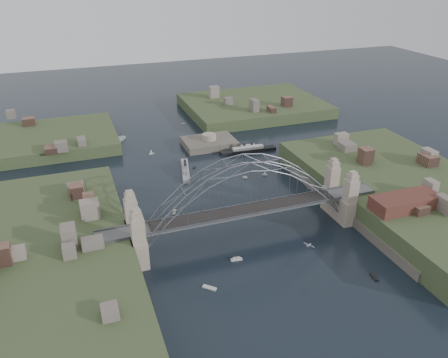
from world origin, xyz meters
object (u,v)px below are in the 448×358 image
at_px(wharf_shed, 405,202).
at_px(naval_cruiser_far, 117,142).
at_px(fort_island, 209,147).
at_px(naval_cruiser_near, 185,170).
at_px(ocean_liner, 248,150).
at_px(bridge, 246,198).

relative_size(wharf_shed, naval_cruiser_far, 1.62).
relative_size(fort_island, wharf_shed, 1.10).
xyz_separation_m(naval_cruiser_near, ocean_liner, (30.03, 10.09, -0.00)).
bearing_deg(bridge, naval_cruiser_far, 106.26).
bearing_deg(bridge, fort_island, 80.27).
bearing_deg(naval_cruiser_near, bridge, -84.24).
height_order(naval_cruiser_near, naval_cruiser_far, naval_cruiser_near).
bearing_deg(ocean_liner, naval_cruiser_far, 150.30).
height_order(bridge, ocean_liner, bridge).
distance_m(fort_island, naval_cruiser_far, 40.91).
bearing_deg(bridge, naval_cruiser_near, 95.76).
xyz_separation_m(naval_cruiser_far, ocean_liner, (50.51, -28.80, 0.20)).
bearing_deg(ocean_liner, wharf_shed, -75.36).
height_order(naval_cruiser_near, ocean_liner, naval_cruiser_near).
relative_size(naval_cruiser_near, naval_cruiser_far, 1.61).
bearing_deg(ocean_liner, naval_cruiser_near, -161.42).
relative_size(bridge, fort_island, 3.82).
xyz_separation_m(bridge, ocean_liner, (25.20, 57.95, -11.41)).
bearing_deg(fort_island, ocean_liner, -42.39).
xyz_separation_m(fort_island, wharf_shed, (32.00, -84.00, 10.34)).
xyz_separation_m(wharf_shed, naval_cruiser_far, (-69.31, 100.76, -9.28)).
distance_m(fort_island, naval_cruiser_near, 27.84).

